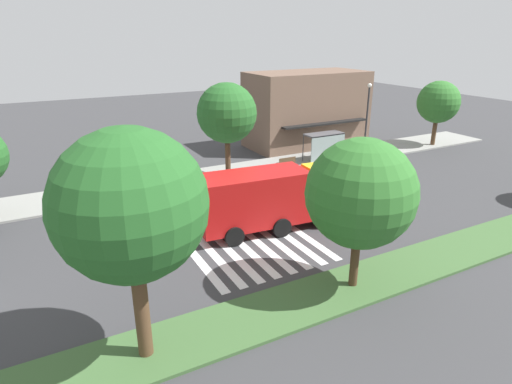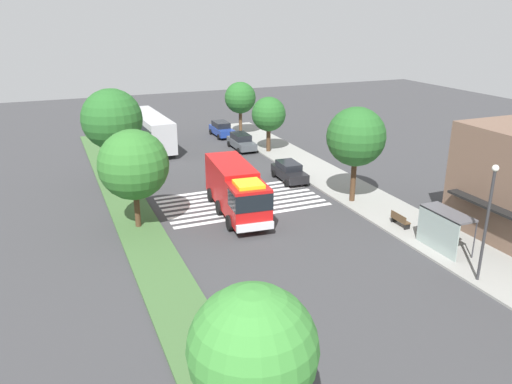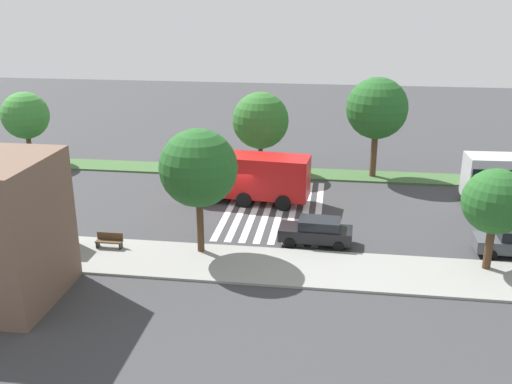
{
  "view_description": "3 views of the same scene",
  "coord_description": "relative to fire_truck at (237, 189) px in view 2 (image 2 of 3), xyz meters",
  "views": [
    {
      "loc": [
        -12.51,
        -21.25,
        10.9
      ],
      "look_at": [
        -0.31,
        1.48,
        1.3
      ],
      "focal_mm": 30.25,
      "sensor_mm": 36.0,
      "label": 1
    },
    {
      "loc": [
        32.52,
        -13.42,
        14.22
      ],
      "look_at": [
        -0.24,
        0.19,
        1.59
      ],
      "focal_mm": 35.94,
      "sensor_mm": 36.0,
      "label": 2
    },
    {
      "loc": [
        -6.84,
        38.12,
        14.56
      ],
      "look_at": [
        -1.67,
        1.48,
        1.71
      ],
      "focal_mm": 40.23,
      "sensor_mm": 36.0,
      "label": 3
    }
  ],
  "objects": [
    {
      "name": "parked_car_mid",
      "position": [
        -17.36,
        7.01,
        -1.12
      ],
      "size": [
        4.81,
        2.06,
        1.69
      ],
      "rotation": [
        0.0,
        0.0,
        -0.02
      ],
      "color": "#474C51",
      "rests_on": "ground_plane"
    },
    {
      "name": "bus_stop_shelter",
      "position": [
        10.6,
        9.49,
        -0.11
      ],
      "size": [
        3.5,
        1.4,
        2.46
      ],
      "color": "#4C4C51",
      "rests_on": "sidewalk"
    },
    {
      "name": "bench_near_shelter",
      "position": [
        6.6,
        9.52,
        -1.4
      ],
      "size": [
        1.6,
        0.5,
        0.9
      ],
      "color": "#4C3823",
      "rests_on": "sidewalk"
    },
    {
      "name": "sidewalk_tree_far_west",
      "position": [
        -23.34,
        9.21,
        2.53
      ],
      "size": [
        3.65,
        3.65,
        6.24
      ],
      "color": "#513823",
      "rests_on": "sidewalk"
    },
    {
      "name": "ground_plane",
      "position": [
        0.37,
        1.26,
        -1.99
      ],
      "size": [
        120.0,
        120.0,
        0.0
      ],
      "primitive_type": "plane",
      "color": "#38383A"
    },
    {
      "name": "median_strip",
      "position": [
        0.37,
        -7.18,
        -1.92
      ],
      "size": [
        60.0,
        3.0,
        0.14
      ],
      "primitive_type": "cube",
      "color": "#3D6033",
      "rests_on": "ground_plane"
    },
    {
      "name": "sidewalk",
      "position": [
        0.37,
        10.51,
        -1.92
      ],
      "size": [
        60.0,
        4.6,
        0.14
      ],
      "primitive_type": "cube",
      "color": "gray",
      "rests_on": "ground_plane"
    },
    {
      "name": "median_tree_far_west",
      "position": [
        -9.72,
        -7.18,
        3.82
      ],
      "size": [
        4.96,
        4.96,
        8.18
      ],
      "color": "#513823",
      "rests_on": "median_strip"
    },
    {
      "name": "sidewalk_tree_center",
      "position": [
        1.07,
        9.21,
        3.24
      ],
      "size": [
        4.48,
        4.48,
        7.35
      ],
      "color": "#47301E",
      "rests_on": "sidewalk"
    },
    {
      "name": "median_tree_center",
      "position": [
        20.65,
        -7.18,
        2.37
      ],
      "size": [
        4.13,
        4.13,
        6.31
      ],
      "color": "#513823",
      "rests_on": "median_strip"
    },
    {
      "name": "fire_truck",
      "position": [
        0.0,
        0.0,
        0.0
      ],
      "size": [
        9.47,
        3.45,
        3.53
      ],
      "rotation": [
        0.0,
        0.0,
        -0.09
      ],
      "color": "#B71414",
      "rests_on": "ground_plane"
    },
    {
      "name": "transit_bus",
      "position": [
        -21.53,
        -1.86,
        0.18
      ],
      "size": [
        11.41,
        3.26,
        3.68
      ],
      "rotation": [
        0.0,
        0.0,
        3.19
      ],
      "color": "#B2B2B7",
      "rests_on": "ground_plane"
    },
    {
      "name": "crosswalk",
      "position": [
        -2.42,
        1.26,
        -1.99
      ],
      "size": [
        6.75,
        12.5,
        0.01
      ],
      "color": "silver",
      "rests_on": "ground_plane"
    },
    {
      "name": "parked_car_west",
      "position": [
        -23.93,
        7.01,
        -1.11
      ],
      "size": [
        4.55,
        2.01,
        1.73
      ],
      "rotation": [
        0.0,
        0.0,
        0.0
      ],
      "color": "navy",
      "rests_on": "ground_plane"
    },
    {
      "name": "sidewalk_tree_west",
      "position": [
        -15.12,
        9.21,
        2.05
      ],
      "size": [
        3.54,
        3.54,
        5.71
      ],
      "color": "#47301E",
      "rests_on": "sidewalk"
    },
    {
      "name": "street_lamp",
      "position": [
        14.43,
        8.81,
        2.02
      ],
      "size": [
        0.36,
        0.36,
        6.62
      ],
      "color": "#2D2D30",
      "rests_on": "sidewalk"
    },
    {
      "name": "median_tree_west",
      "position": [
        -0.28,
        -7.18,
        2.55
      ],
      "size": [
        4.72,
        4.72,
        6.77
      ],
      "color": "#47301E",
      "rests_on": "median_strip"
    },
    {
      "name": "parked_car_east",
      "position": [
        -5.63,
        7.01,
        -1.14
      ],
      "size": [
        4.5,
        2.18,
        1.65
      ],
      "rotation": [
        0.0,
        0.0,
        -0.05
      ],
      "color": "black",
      "rests_on": "ground_plane"
    }
  ]
}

